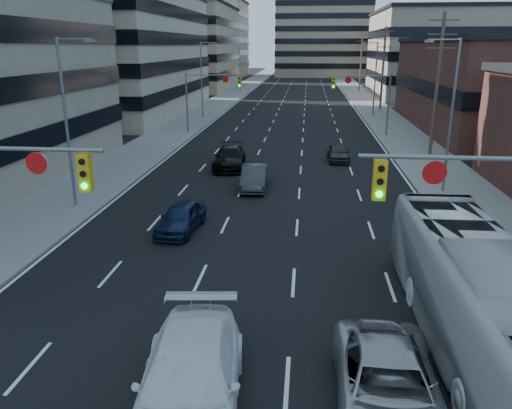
{
  "coord_description": "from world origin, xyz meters",
  "views": [
    {
      "loc": [
        2.1,
        -5.19,
        8.59
      ],
      "look_at": [
        0.09,
        14.71,
        2.2
      ],
      "focal_mm": 35.0,
      "sensor_mm": 36.0,
      "label": 1
    }
  ],
  "objects_px": {
    "silver_suv": "(388,387)",
    "transit_bus": "(478,296)",
    "sedan_blue": "(181,217)",
    "white_van": "(190,381)"
  },
  "relations": [
    {
      "from": "white_van",
      "to": "transit_bus",
      "type": "bearing_deg",
      "value": 19.27
    },
    {
      "from": "transit_bus",
      "to": "sedan_blue",
      "type": "distance_m",
      "value": 14.02
    },
    {
      "from": "silver_suv",
      "to": "transit_bus",
      "type": "height_order",
      "value": "transit_bus"
    },
    {
      "from": "sedan_blue",
      "to": "transit_bus",
      "type": "bearing_deg",
      "value": -32.92
    },
    {
      "from": "silver_suv",
      "to": "sedan_blue",
      "type": "height_order",
      "value": "silver_suv"
    },
    {
      "from": "white_van",
      "to": "sedan_blue",
      "type": "xyz_separation_m",
      "value": [
        -3.27,
        12.26,
        -0.19
      ]
    },
    {
      "from": "white_van",
      "to": "sedan_blue",
      "type": "relative_size",
      "value": 1.5
    },
    {
      "from": "sedan_blue",
      "to": "silver_suv",
      "type": "bearing_deg",
      "value": -50.62
    },
    {
      "from": "transit_bus",
      "to": "sedan_blue",
      "type": "xyz_separation_m",
      "value": [
        -11.0,
        8.65,
        -0.98
      ]
    },
    {
      "from": "silver_suv",
      "to": "sedan_blue",
      "type": "xyz_separation_m",
      "value": [
        -8.02,
        11.84,
        -0.07
      ]
    }
  ]
}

